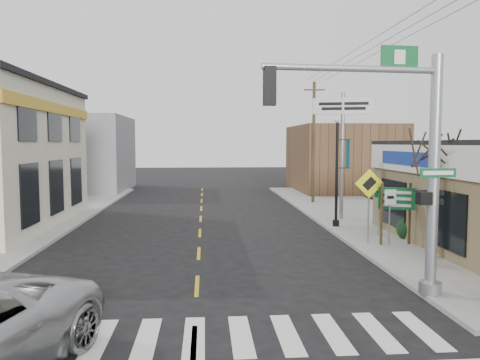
{
  "coord_description": "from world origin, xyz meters",
  "views": [
    {
      "loc": [
        0.25,
        -9.29,
        4.13
      ],
      "look_at": [
        1.5,
        7.35,
        2.8
      ],
      "focal_mm": 35.0,
      "sensor_mm": 36.0,
      "label": 1
    }
  ],
  "objects": [
    {
      "name": "ground",
      "position": [
        0.0,
        0.0,
        0.0
      ],
      "size": [
        140.0,
        140.0,
        0.0
      ],
      "primitive_type": "plane",
      "color": "black",
      "rests_on": "ground"
    },
    {
      "name": "sidewalk_right",
      "position": [
        9.0,
        13.0,
        0.07
      ],
      "size": [
        6.0,
        38.0,
        0.13
      ],
      "primitive_type": "cube",
      "color": "gray",
      "rests_on": "ground"
    },
    {
      "name": "sidewalk_left",
      "position": [
        -9.0,
        13.0,
        0.07
      ],
      "size": [
        6.0,
        38.0,
        0.13
      ],
      "primitive_type": "cube",
      "color": "gray",
      "rests_on": "ground"
    },
    {
      "name": "center_line",
      "position": [
        0.0,
        8.0,
        0.01
      ],
      "size": [
        0.12,
        56.0,
        0.01
      ],
      "primitive_type": "cube",
      "color": "gold",
      "rests_on": "ground"
    },
    {
      "name": "crosswalk",
      "position": [
        0.0,
        0.4,
        0.01
      ],
      "size": [
        11.0,
        2.2,
        0.01
      ],
      "primitive_type": "cube",
      "color": "silver",
      "rests_on": "ground"
    },
    {
      "name": "bldg_distant_right",
      "position": [
        12.0,
        30.0,
        2.8
      ],
      "size": [
        8.0,
        10.0,
        5.6
      ],
      "primitive_type": "cube",
      "color": "brown",
      "rests_on": "ground"
    },
    {
      "name": "bldg_distant_left",
      "position": [
        -11.0,
        32.0,
        3.2
      ],
      "size": [
        9.0,
        10.0,
        6.4
      ],
      "primitive_type": "cube",
      "color": "gray",
      "rests_on": "ground"
    },
    {
      "name": "traffic_signal_pole",
      "position": [
        5.43,
        2.44,
        3.96
      ],
      "size": [
        5.09,
        0.39,
        6.44
      ],
      "rotation": [
        0.0,
        0.0,
        0.08
      ],
      "color": "#92959C",
      "rests_on": "sidewalk_right"
    },
    {
      "name": "guide_sign",
      "position": [
        7.72,
        8.35,
        1.73
      ],
      "size": [
        1.39,
        0.13,
        2.44
      ],
      "rotation": [
        0.0,
        0.0,
        -0.42
      ],
      "color": "#4D3D23",
      "rests_on": "sidewalk_right"
    },
    {
      "name": "fire_hydrant",
      "position": [
        7.66,
        5.15,
        0.47
      ],
      "size": [
        0.2,
        0.2,
        0.64
      ],
      "rotation": [
        0.0,
        0.0,
        0.02
      ],
      "color": "orange",
      "rests_on": "sidewalk_right"
    },
    {
      "name": "ped_crossing_sign",
      "position": [
        6.73,
        8.68,
        2.14
      ],
      "size": [
        1.15,
        0.08,
        2.97
      ],
      "rotation": [
        0.0,
        0.0,
        -0.04
      ],
      "color": "gray",
      "rests_on": "sidewalk_right"
    },
    {
      "name": "lamp_post",
      "position": [
        6.59,
        12.56,
        3.15
      ],
      "size": [
        0.68,
        0.53,
        5.21
      ],
      "rotation": [
        0.0,
        0.0,
        0.22
      ],
      "color": "black",
      "rests_on": "sidewalk_right"
    },
    {
      "name": "dance_center_sign",
      "position": [
        7.42,
        14.7,
        5.13
      ],
      "size": [
        3.11,
        0.19,
        6.61
      ],
      "rotation": [
        0.0,
        0.0,
        -0.24
      ],
      "color": "gray",
      "rests_on": "sidewalk_right"
    },
    {
      "name": "bare_tree",
      "position": [
        8.17,
        6.33,
        4.26
      ],
      "size": [
        2.63,
        2.63,
        5.25
      ],
      "rotation": [
        0.0,
        0.0,
        -0.41
      ],
      "color": "black",
      "rests_on": "sidewalk_right"
    },
    {
      "name": "shrub_back",
      "position": [
        8.8,
        9.49,
        0.53
      ],
      "size": [
        1.07,
        1.07,
        0.8
      ],
      "primitive_type": "ellipsoid",
      "color": "black",
      "rests_on": "sidewalk_right"
    },
    {
      "name": "utility_pole_far",
      "position": [
        7.55,
        21.75,
        4.26
      ],
      "size": [
        1.4,
        0.21,
        8.05
      ],
      "rotation": [
        0.0,
        0.0,
        -0.07
      ],
      "color": "#3E2F20",
      "rests_on": "sidewalk_right"
    }
  ]
}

